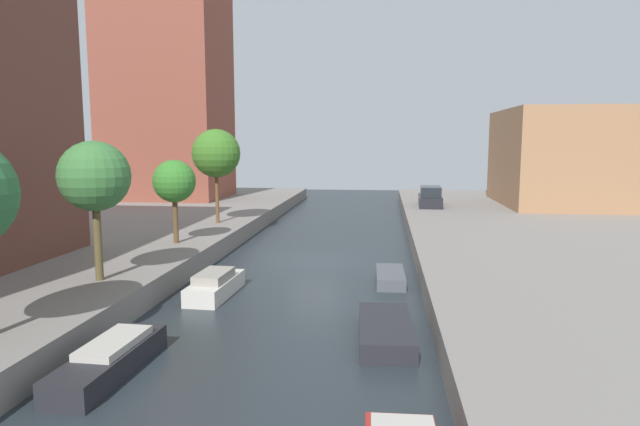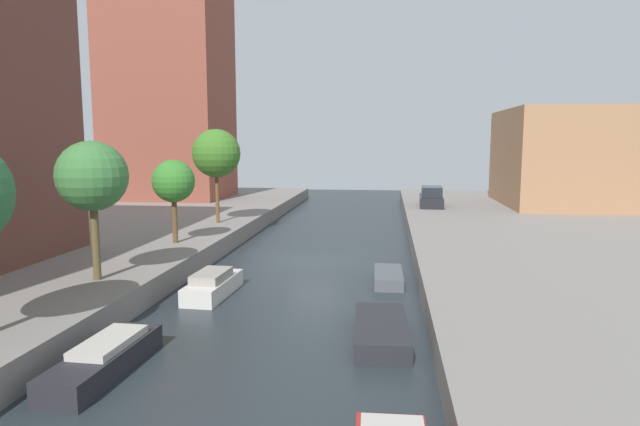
{
  "view_description": "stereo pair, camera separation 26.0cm",
  "coord_description": "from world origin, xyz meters",
  "px_view_note": "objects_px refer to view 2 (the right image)",
  "views": [
    {
      "loc": [
        3.41,
        -27.17,
        6.09
      ],
      "look_at": [
        -0.57,
        6.89,
        1.6
      ],
      "focal_mm": 30.67,
      "sensor_mm": 36.0,
      "label": 1
    },
    {
      "loc": [
        3.67,
        -27.14,
        6.09
      ],
      "look_at": [
        -0.57,
        6.89,
        1.6
      ],
      "focal_mm": 30.67,
      "sensor_mm": 36.0,
      "label": 2
    }
  ],
  "objects_px": {
    "street_tree_1": "(92,177)",
    "moored_boat_left_2": "(213,285)",
    "moored_boat_left_1": "(105,359)",
    "moored_boat_right_1": "(381,331)",
    "street_tree_2": "(173,182)",
    "apartment_tower_far": "(168,78)",
    "parked_car": "(431,198)",
    "street_tree_3": "(216,153)",
    "moored_boat_right_2": "(388,277)",
    "low_block_right": "(568,157)"
  },
  "relations": [
    {
      "from": "moored_boat_right_2",
      "to": "moored_boat_left_2",
      "type": "bearing_deg",
      "value": -157.62
    },
    {
      "from": "street_tree_1",
      "to": "moored_boat_left_2",
      "type": "height_order",
      "value": "street_tree_1"
    },
    {
      "from": "moored_boat_left_1",
      "to": "moored_boat_left_2",
      "type": "distance_m",
      "value": 7.49
    },
    {
      "from": "low_block_right",
      "to": "moored_boat_right_1",
      "type": "distance_m",
      "value": 33.42
    },
    {
      "from": "moored_boat_left_1",
      "to": "moored_boat_left_2",
      "type": "bearing_deg",
      "value": 86.14
    },
    {
      "from": "apartment_tower_far",
      "to": "parked_car",
      "type": "distance_m",
      "value": 25.55
    },
    {
      "from": "apartment_tower_far",
      "to": "parked_car",
      "type": "xyz_separation_m",
      "value": [
        23.11,
        -4.06,
        -10.13
      ]
    },
    {
      "from": "parked_car",
      "to": "moored_boat_right_1",
      "type": "height_order",
      "value": "parked_car"
    },
    {
      "from": "street_tree_3",
      "to": "moored_boat_right_2",
      "type": "bearing_deg",
      "value": -42.46
    },
    {
      "from": "street_tree_2",
      "to": "moored_boat_left_1",
      "type": "bearing_deg",
      "value": -75.92
    },
    {
      "from": "apartment_tower_far",
      "to": "moored_boat_right_2",
      "type": "bearing_deg",
      "value": -51.25
    },
    {
      "from": "low_block_right",
      "to": "street_tree_2",
      "type": "height_order",
      "value": "low_block_right"
    },
    {
      "from": "low_block_right",
      "to": "moored_boat_left_2",
      "type": "height_order",
      "value": "low_block_right"
    },
    {
      "from": "apartment_tower_far",
      "to": "parked_car",
      "type": "bearing_deg",
      "value": -9.96
    },
    {
      "from": "apartment_tower_far",
      "to": "parked_car",
      "type": "height_order",
      "value": "apartment_tower_far"
    },
    {
      "from": "low_block_right",
      "to": "moored_boat_left_2",
      "type": "bearing_deg",
      "value": -129.56
    },
    {
      "from": "parked_car",
      "to": "moored_boat_left_2",
      "type": "xyz_separation_m",
      "value": [
        -10.29,
        -23.42,
        -1.22
      ]
    },
    {
      "from": "street_tree_1",
      "to": "moored_boat_right_2",
      "type": "height_order",
      "value": "street_tree_1"
    },
    {
      "from": "parked_car",
      "to": "moored_boat_left_1",
      "type": "bearing_deg",
      "value": -109.25
    },
    {
      "from": "street_tree_2",
      "to": "moored_boat_left_1",
      "type": "relative_size",
      "value": 0.97
    },
    {
      "from": "apartment_tower_far",
      "to": "moored_boat_left_2",
      "type": "distance_m",
      "value": 32.37
    },
    {
      "from": "parked_car",
      "to": "apartment_tower_far",
      "type": "bearing_deg",
      "value": 170.04
    },
    {
      "from": "low_block_right",
      "to": "moored_boat_left_2",
      "type": "relative_size",
      "value": 3.24
    },
    {
      "from": "moored_boat_left_2",
      "to": "street_tree_1",
      "type": "bearing_deg",
      "value": -154.24
    },
    {
      "from": "street_tree_3",
      "to": "low_block_right",
      "type": "bearing_deg",
      "value": 27.39
    },
    {
      "from": "parked_car",
      "to": "moored_boat_right_2",
      "type": "height_order",
      "value": "parked_car"
    },
    {
      "from": "street_tree_1",
      "to": "street_tree_3",
      "type": "xyz_separation_m",
      "value": [
        0.0,
        14.53,
        0.54
      ]
    },
    {
      "from": "low_block_right",
      "to": "parked_car",
      "type": "xyz_separation_m",
      "value": [
        -10.89,
        -2.23,
        -3.17
      ]
    },
    {
      "from": "street_tree_2",
      "to": "moored_boat_right_1",
      "type": "bearing_deg",
      "value": -43.09
    },
    {
      "from": "street_tree_2",
      "to": "moored_boat_left_2",
      "type": "height_order",
      "value": "street_tree_2"
    },
    {
      "from": "low_block_right",
      "to": "parked_car",
      "type": "relative_size",
      "value": 2.53
    },
    {
      "from": "street_tree_2",
      "to": "moored_boat_right_2",
      "type": "xyz_separation_m",
      "value": [
        10.75,
        -2.85,
        -3.85
      ]
    },
    {
      "from": "street_tree_2",
      "to": "moored_boat_right_1",
      "type": "relative_size",
      "value": 1.03
    },
    {
      "from": "low_block_right",
      "to": "street_tree_1",
      "type": "relative_size",
      "value": 2.39
    },
    {
      "from": "moored_boat_right_1",
      "to": "moored_boat_left_2",
      "type": "bearing_deg",
      "value": 148.33
    },
    {
      "from": "moored_boat_left_1",
      "to": "moored_boat_right_1",
      "type": "height_order",
      "value": "moored_boat_left_1"
    },
    {
      "from": "parked_car",
      "to": "moored_boat_right_1",
      "type": "bearing_deg",
      "value": -97.38
    },
    {
      "from": "low_block_right",
      "to": "moored_boat_right_2",
      "type": "distance_m",
      "value": 27.26
    },
    {
      "from": "moored_boat_left_1",
      "to": "parked_car",
      "type": "bearing_deg",
      "value": 70.75
    },
    {
      "from": "moored_boat_left_1",
      "to": "moored_boat_right_2",
      "type": "bearing_deg",
      "value": 54.23
    },
    {
      "from": "street_tree_1",
      "to": "street_tree_2",
      "type": "xyz_separation_m",
      "value": [
        0.0,
        7.54,
        -0.72
      ]
    },
    {
      "from": "apartment_tower_far",
      "to": "low_block_right",
      "type": "bearing_deg",
      "value": -3.08
    },
    {
      "from": "street_tree_2",
      "to": "street_tree_3",
      "type": "distance_m",
      "value": 7.1
    },
    {
      "from": "apartment_tower_far",
      "to": "moored_boat_right_1",
      "type": "bearing_deg",
      "value": -58.28
    },
    {
      "from": "moored_boat_left_1",
      "to": "moored_boat_right_1",
      "type": "bearing_deg",
      "value": 24.76
    },
    {
      "from": "apartment_tower_far",
      "to": "moored_boat_left_2",
      "type": "bearing_deg",
      "value": -64.98
    },
    {
      "from": "street_tree_1",
      "to": "street_tree_3",
      "type": "distance_m",
      "value": 14.54
    },
    {
      "from": "low_block_right",
      "to": "moored_boat_right_1",
      "type": "xyz_separation_m",
      "value": [
        -14.46,
        -29.79,
        -4.53
      ]
    },
    {
      "from": "street_tree_1",
      "to": "moored_boat_right_1",
      "type": "xyz_separation_m",
      "value": [
        10.53,
        -2.31,
        -4.53
      ]
    },
    {
      "from": "street_tree_1",
      "to": "low_block_right",
      "type": "bearing_deg",
      "value": 47.72
    }
  ]
}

